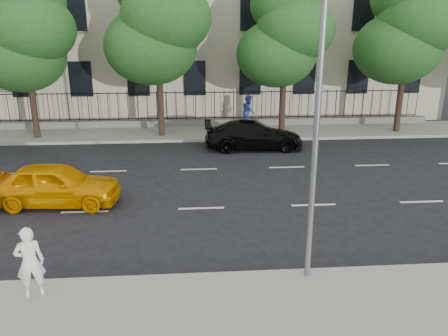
% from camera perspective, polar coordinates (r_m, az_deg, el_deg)
% --- Properties ---
extents(ground, '(120.00, 120.00, 0.00)m').
position_cam_1_polar(ground, '(13.08, -2.69, -9.53)').
color(ground, black).
rests_on(ground, ground).
extents(near_sidewalk, '(60.00, 4.00, 0.15)m').
position_cam_1_polar(near_sidewalk, '(9.65, -1.92, -19.98)').
color(near_sidewalk, gray).
rests_on(near_sidewalk, ground).
extents(far_sidewalk, '(60.00, 4.00, 0.15)m').
position_cam_1_polar(far_sidewalk, '(26.31, -3.64, 4.62)').
color(far_sidewalk, gray).
rests_on(far_sidewalk, ground).
extents(lane_markings, '(49.60, 4.62, 0.01)m').
position_cam_1_polar(lane_markings, '(17.44, -3.17, -2.40)').
color(lane_markings, silver).
rests_on(lane_markings, ground).
extents(iron_fence, '(30.00, 0.50, 2.20)m').
position_cam_1_polar(iron_fence, '(27.86, -3.71, 6.55)').
color(iron_fence, slate).
rests_on(iron_fence, far_sidewalk).
extents(street_light, '(0.25, 3.32, 8.05)m').
position_cam_1_polar(street_light, '(10.29, 11.61, 12.73)').
color(street_light, slate).
rests_on(street_light, near_sidewalk).
extents(tree_b, '(5.53, 5.12, 8.97)m').
position_cam_1_polar(tree_b, '(26.47, -24.48, 15.83)').
color(tree_b, '#382619').
rests_on(tree_b, far_sidewalk).
extents(tree_c, '(5.89, 5.50, 9.80)m').
position_cam_1_polar(tree_c, '(25.07, -8.64, 18.42)').
color(tree_c, '#382619').
rests_on(tree_c, far_sidewalk).
extents(tree_d, '(5.34, 4.94, 8.84)m').
position_cam_1_polar(tree_d, '(25.57, 8.02, 17.14)').
color(tree_d, '#382619').
rests_on(tree_d, far_sidewalk).
extents(tree_e, '(5.71, 5.31, 9.46)m').
position_cam_1_polar(tree_e, '(27.88, 22.90, 16.76)').
color(tree_e, '#382619').
rests_on(tree_e, far_sidewalk).
extents(yellow_taxi, '(4.57, 2.09, 1.52)m').
position_cam_1_polar(yellow_taxi, '(16.50, -21.15, -2.01)').
color(yellow_taxi, orange).
rests_on(yellow_taxi, ground).
extents(black_sedan, '(5.15, 2.21, 1.48)m').
position_cam_1_polar(black_sedan, '(22.82, 3.89, 4.32)').
color(black_sedan, black).
rests_on(black_sedan, ground).
extents(woman_near, '(0.72, 0.59, 1.70)m').
position_cam_1_polar(woman_near, '(10.89, -24.03, -11.16)').
color(woman_near, white).
rests_on(woman_near, near_sidewalk).
extents(pedestrian_far, '(0.83, 1.03, 2.01)m').
position_cam_1_polar(pedestrian_far, '(27.26, 3.24, 7.39)').
color(pedestrian_far, navy).
rests_on(pedestrian_far, far_sidewalk).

